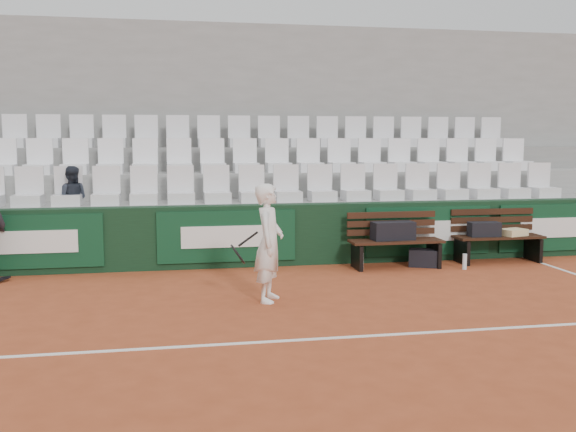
# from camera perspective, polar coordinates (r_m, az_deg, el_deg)

# --- Properties ---
(ground) EXTENTS (80.00, 80.00, 0.00)m
(ground) POSITION_cam_1_polar(r_m,az_deg,el_deg) (6.68, -0.66, -11.09)
(ground) COLOR #A64725
(ground) RESTS_ON ground
(court_baseline) EXTENTS (18.00, 0.06, 0.01)m
(court_baseline) POSITION_cam_1_polar(r_m,az_deg,el_deg) (6.68, -0.66, -11.05)
(court_baseline) COLOR white
(court_baseline) RESTS_ON ground
(back_barrier) EXTENTS (18.00, 0.34, 1.00)m
(back_barrier) POSITION_cam_1_polar(r_m,az_deg,el_deg) (10.44, -4.05, -1.75)
(back_barrier) COLOR #10311A
(back_barrier) RESTS_ON ground
(grandstand_tier_front) EXTENTS (18.00, 0.95, 1.00)m
(grandstand_tier_front) POSITION_cam_1_polar(r_m,az_deg,el_deg) (11.05, -4.77, -1.29)
(grandstand_tier_front) COLOR gray
(grandstand_tier_front) RESTS_ON ground
(grandstand_tier_mid) EXTENTS (18.00, 0.95, 1.45)m
(grandstand_tier_mid) POSITION_cam_1_polar(r_m,az_deg,el_deg) (11.96, -5.24, 0.41)
(grandstand_tier_mid) COLOR #979794
(grandstand_tier_mid) RESTS_ON ground
(grandstand_tier_back) EXTENTS (18.00, 0.95, 1.90)m
(grandstand_tier_back) POSITION_cam_1_polar(r_m,az_deg,el_deg) (12.88, -5.65, 1.87)
(grandstand_tier_back) COLOR gray
(grandstand_tier_back) RESTS_ON ground
(grandstand_rear_wall) EXTENTS (18.00, 0.30, 4.40)m
(grandstand_rear_wall) POSITION_cam_1_polar(r_m,az_deg,el_deg) (13.46, -5.94, 7.41)
(grandstand_rear_wall) COLOR gray
(grandstand_rear_wall) RESTS_ON ground
(seat_row_front) EXTENTS (11.90, 0.44, 0.63)m
(seat_row_front) POSITION_cam_1_polar(r_m,az_deg,el_deg) (10.79, -4.72, 2.87)
(seat_row_front) COLOR silver
(seat_row_front) RESTS_ON grandstand_tier_front
(seat_row_mid) EXTENTS (11.90, 0.44, 0.63)m
(seat_row_mid) POSITION_cam_1_polar(r_m,az_deg,el_deg) (11.72, -5.22, 5.38)
(seat_row_mid) COLOR white
(seat_row_mid) RESTS_ON grandstand_tier_mid
(seat_row_back) EXTENTS (11.90, 0.44, 0.63)m
(seat_row_back) POSITION_cam_1_polar(r_m,az_deg,el_deg) (12.66, -5.64, 7.52)
(seat_row_back) COLOR silver
(seat_row_back) RESTS_ON grandstand_tier_back
(bench_left) EXTENTS (1.50, 0.56, 0.45)m
(bench_left) POSITION_cam_1_polar(r_m,az_deg,el_deg) (10.48, 9.56, -3.33)
(bench_left) COLOR #371C10
(bench_left) RESTS_ON ground
(bench_right) EXTENTS (1.50, 0.56, 0.45)m
(bench_right) POSITION_cam_1_polar(r_m,az_deg,el_deg) (11.35, 18.16, -2.79)
(bench_right) COLOR black
(bench_right) RESTS_ON ground
(sports_bag_left) EXTENTS (0.69, 0.33, 0.29)m
(sports_bag_left) POSITION_cam_1_polar(r_m,az_deg,el_deg) (10.44, 9.31, -1.30)
(sports_bag_left) COLOR black
(sports_bag_left) RESTS_ON bench_left
(sports_bag_right) EXTENTS (0.52, 0.27, 0.24)m
(sports_bag_right) POSITION_cam_1_polar(r_m,az_deg,el_deg) (11.15, 17.04, -1.13)
(sports_bag_right) COLOR black
(sports_bag_right) RESTS_ON bench_right
(towel) EXTENTS (0.47, 0.40, 0.11)m
(towel) POSITION_cam_1_polar(r_m,az_deg,el_deg) (11.41, 19.42, -1.37)
(towel) COLOR beige
(towel) RESTS_ON bench_right
(sports_bag_ground) EXTENTS (0.54, 0.44, 0.28)m
(sports_bag_ground) POSITION_cam_1_polar(r_m,az_deg,el_deg) (10.66, 11.96, -3.66)
(sports_bag_ground) COLOR black
(sports_bag_ground) RESTS_ON ground
(water_bottle_near) EXTENTS (0.07, 0.07, 0.26)m
(water_bottle_near) POSITION_cam_1_polar(r_m,az_deg,el_deg) (10.29, 6.53, -3.99)
(water_bottle_near) COLOR silver
(water_bottle_near) RESTS_ON ground
(water_bottle_far) EXTENTS (0.07, 0.07, 0.25)m
(water_bottle_far) POSITION_cam_1_polar(r_m,az_deg,el_deg) (10.58, 15.43, -3.93)
(water_bottle_far) COLOR silver
(water_bottle_far) RESTS_ON ground
(tennis_player) EXTENTS (0.76, 0.64, 1.50)m
(tennis_player) POSITION_cam_1_polar(r_m,az_deg,el_deg) (8.13, -1.71, -2.40)
(tennis_player) COLOR white
(tennis_player) RESTS_ON ground
(spectator_c) EXTENTS (0.54, 0.43, 1.08)m
(spectator_c) POSITION_cam_1_polar(r_m,az_deg,el_deg) (10.89, -18.77, 3.76)
(spectator_c) COLOR #212732
(spectator_c) RESTS_ON grandstand_tier_front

